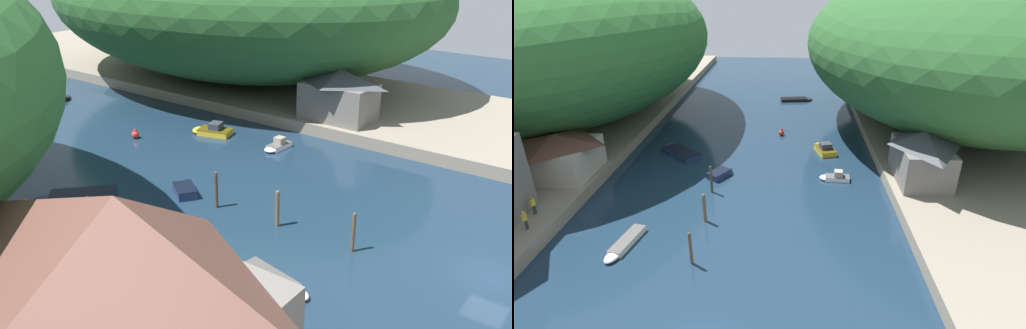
% 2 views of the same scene
% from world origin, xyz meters
% --- Properties ---
extents(water_surface, '(130.00, 130.00, 0.00)m').
position_xyz_m(water_surface, '(0.00, 30.00, 0.00)').
color(water_surface, '#192D42').
rests_on(water_surface, ground).
extents(right_bank, '(22.00, 120.00, 1.23)m').
position_xyz_m(right_bank, '(25.97, 30.00, 0.61)').
color(right_bank, gray).
rests_on(right_bank, ground).
extents(waterfront_building, '(6.71, 12.86, 9.94)m').
position_xyz_m(waterfront_building, '(-20.92, 8.24, 6.36)').
color(waterfront_building, slate).
rests_on(waterfront_building, left_bank).
extents(boathouse_shed, '(7.52, 7.26, 4.36)m').
position_xyz_m(boathouse_shed, '(-19.11, 20.50, 3.47)').
color(boathouse_shed, '#B2A899').
rests_on(boathouse_shed, left_bank).
extents(right_bank_cottage, '(5.14, 7.71, 5.32)m').
position_xyz_m(right_bank_cottage, '(18.14, 21.04, 3.98)').
color(right_bank_cottage, slate).
rests_on(right_bank_cottage, right_bank).
extents(boat_open_rowboat, '(3.27, 1.44, 1.11)m').
position_xyz_m(boat_open_rowboat, '(9.84, 22.83, 0.34)').
color(boat_open_rowboat, white).
rests_on(boat_open_rowboat, water_surface).
extents(boat_near_quay, '(5.92, 5.69, 0.72)m').
position_xyz_m(boat_near_quay, '(-8.87, 28.95, 0.36)').
color(boat_near_quay, navy).
rests_on(boat_near_quay, water_surface).
extents(boat_white_cruiser, '(2.98, 4.50, 1.31)m').
position_xyz_m(boat_white_cruiser, '(9.24, 30.66, 0.41)').
color(boat_white_cruiser, gold).
rests_on(boat_white_cruiser, water_surface).
extents(boat_mid_channel, '(2.07, 5.17, 0.50)m').
position_xyz_m(boat_mid_channel, '(-8.46, 9.87, 0.25)').
color(boat_mid_channel, silver).
rests_on(boat_mid_channel, water_surface).
extents(boat_cabin_cruiser, '(5.87, 2.58, 0.49)m').
position_xyz_m(boat_cabin_cruiser, '(6.10, 53.33, 0.24)').
color(boat_cabin_cruiser, black).
rests_on(boat_cabin_cruiser, water_surface).
extents(boat_navy_launch, '(2.96, 3.40, 0.72)m').
position_xyz_m(boat_navy_launch, '(-2.60, 23.18, 0.36)').
color(boat_navy_launch, navy).
rests_on(boat_navy_launch, water_surface).
extents(mooring_post_nearest, '(0.25, 0.25, 2.85)m').
position_xyz_m(mooring_post_nearest, '(-2.42, 8.18, 1.43)').
color(mooring_post_nearest, brown).
rests_on(mooring_post_nearest, water_surface).
extents(mooring_post_second, '(0.31, 0.31, 2.79)m').
position_xyz_m(mooring_post_second, '(-2.58, 14.09, 1.40)').
color(mooring_post_second, brown).
rests_on(mooring_post_second, water_surface).
extents(mooring_post_middle, '(0.27, 0.27, 2.95)m').
position_xyz_m(mooring_post_middle, '(-2.96, 19.43, 1.48)').
color(mooring_post_middle, '#4C3D2D').
rests_on(mooring_post_middle, water_surface).
extents(channel_buoy_near, '(0.76, 0.76, 1.14)m').
position_xyz_m(channel_buoy_near, '(3.72, 35.97, 0.45)').
color(channel_buoy_near, red).
rests_on(channel_buoy_near, water_surface).
extents(person_on_quay, '(0.32, 0.43, 1.69)m').
position_xyz_m(person_on_quay, '(-17.20, 12.56, 2.21)').
color(person_on_quay, '#282D3D').
rests_on(person_on_quay, left_bank).
extents(person_by_boathouse, '(0.27, 0.41, 1.69)m').
position_xyz_m(person_by_boathouse, '(-16.51, 10.29, 2.21)').
color(person_by_boathouse, '#282D3D').
rests_on(person_by_boathouse, left_bank).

